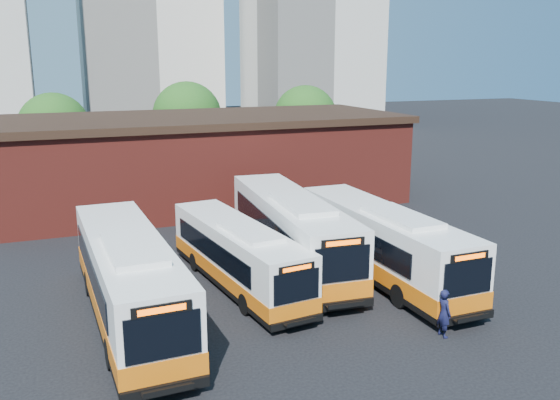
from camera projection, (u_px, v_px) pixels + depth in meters
name	position (u px, v px, depth m)	size (l,w,h in m)	color
ground	(317.00, 299.00, 26.19)	(220.00, 220.00, 0.00)	black
bus_west	(129.00, 282.00, 23.63)	(3.20, 13.53, 3.66)	white
bus_midwest	(238.00, 257.00, 27.37)	(3.64, 11.53, 3.10)	white
bus_mideast	(291.00, 233.00, 30.17)	(3.78, 13.91, 3.75)	white
bus_east	(382.00, 245.00, 28.50)	(2.88, 13.01, 3.53)	white
transit_worker	(444.00, 313.00, 22.44)	(0.69, 0.45, 1.89)	#121333
depot_building	(203.00, 158.00, 43.57)	(28.60, 12.60, 6.40)	maroon
tree_west	(54.00, 128.00, 50.58)	(6.00, 6.00, 7.65)	#382314
tree_mid	(187.00, 116.00, 56.55)	(6.56, 6.56, 8.36)	#382314
tree_east	(305.00, 118.00, 57.78)	(6.24, 6.24, 7.96)	#382314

